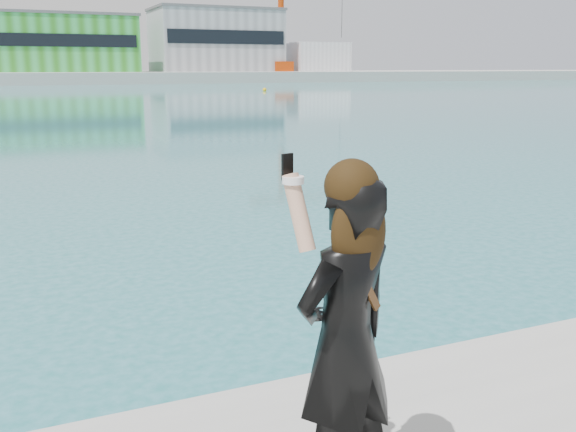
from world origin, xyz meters
name	(u,v)px	position (x,y,z in m)	size (l,w,h in m)	color
far_quay	(8,77)	(0.00, 130.00, 1.00)	(320.00, 40.00, 2.00)	#9E9E99
warehouse_green	(51,43)	(8.00, 127.98, 7.26)	(30.60, 16.36, 10.50)	#2D8B22
warehouse_grey_right	(216,40)	(40.00, 127.98, 8.26)	(25.50, 15.35, 12.50)	gray
ancillary_shed	(316,57)	(62.00, 126.00, 5.00)	(12.00, 10.00, 6.00)	silver
dock_crane	(286,5)	(53.20, 122.00, 15.07)	(23.00, 4.00, 24.00)	#C93D0B
flagpole_right	(135,47)	(22.09, 121.00, 6.54)	(1.28, 0.16, 8.00)	silver
buoy_near	(265,91)	(28.88, 73.04, 0.00)	(0.50, 0.50, 0.50)	yellow
woman	(346,333)	(0.22, -0.29, 1.70)	(0.71, 0.57, 1.78)	black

